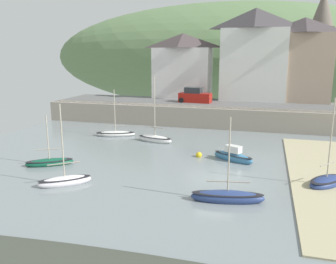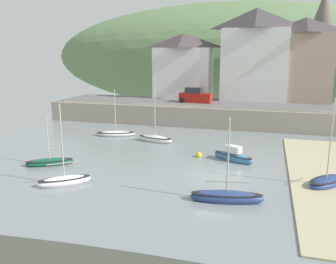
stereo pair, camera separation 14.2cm
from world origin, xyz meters
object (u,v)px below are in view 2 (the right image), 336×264
waterfront_building_left (183,65)px  dinghy_open_wooden (227,197)px  sailboat_nearest_shore (233,156)px  parked_car_near_slipway (195,96)px  motorboat_with_cabin (155,139)px  sailboat_far_left (50,162)px  waterfront_building_centre (255,54)px  church_with_spire (321,44)px  mooring_buoy (199,155)px  sailboat_tall_mast (64,181)px  waterfront_building_right (303,60)px  fishing_boat_green (116,133)px  rowboat_small_beached (326,182)px

waterfront_building_left → dinghy_open_wooden: waterfront_building_left is taller
sailboat_nearest_shore → parked_car_near_slipway: bearing=139.4°
waterfront_building_left → motorboat_with_cabin: bearing=-85.8°
sailboat_far_left → parked_car_near_slipway: (7.21, 21.50, 2.98)m
waterfront_building_centre → church_with_spire: church_with_spire is taller
parked_car_near_slipway → mooring_buoy: bearing=-72.9°
sailboat_tall_mast → waterfront_building_left: bearing=50.4°
sailboat_nearest_shore → motorboat_with_cabin: bearing=179.8°
parked_car_near_slipway → waterfront_building_right: bearing=23.2°
waterfront_building_left → motorboat_with_cabin: waterfront_building_left is taller
sailboat_tall_mast → mooring_buoy: sailboat_tall_mast is taller
waterfront_building_left → fishing_boat_green: 17.11m
waterfront_building_right → dinghy_open_wooden: 30.74m
fishing_boat_green → mooring_buoy: 11.37m
sailboat_nearest_shore → rowboat_small_beached: bearing=-3.9°
waterfront_building_centre → rowboat_small_beached: waterfront_building_centre is taller
church_with_spire → dinghy_open_wooden: (-8.46, -33.19, -9.60)m
waterfront_building_centre → parked_car_near_slipway: waterfront_building_centre is taller
waterfront_building_right → motorboat_with_cabin: waterfront_building_right is taller
waterfront_building_centre → sailboat_tall_mast: (-10.71, -29.42, -8.20)m
waterfront_building_right → sailboat_nearest_shore: bearing=-107.2°
sailboat_tall_mast → motorboat_with_cabin: bearing=42.5°
fishing_boat_green → dinghy_open_wooden: (13.42, -13.88, 0.06)m
sailboat_tall_mast → dinghy_open_wooden: (10.76, 0.23, 0.02)m
waterfront_building_right → sailboat_far_left: (-20.28, -26.00, -7.57)m
waterfront_building_left → waterfront_building_centre: 9.85m
waterfront_building_left → sailboat_far_left: size_ratio=2.17×
waterfront_building_left → sailboat_nearest_shore: waterfront_building_left is taller
fishing_boat_green → mooring_buoy: (10.06, -5.30, -0.07)m
sailboat_tall_mast → rowboat_small_beached: bearing=-22.6°
dinghy_open_wooden → mooring_buoy: dinghy_open_wooden is taller
waterfront_building_centre → mooring_buoy: bearing=-99.1°
waterfront_building_left → sailboat_tall_mast: waterfront_building_left is taller
rowboat_small_beached → sailboat_far_left: rowboat_small_beached is taller
waterfront_building_right → sailboat_nearest_shore: waterfront_building_right is taller
church_with_spire → rowboat_small_beached: church_with_spire is taller
waterfront_building_right → sailboat_tall_mast: bearing=-119.7°
sailboat_far_left → parked_car_near_slipway: 22.87m
church_with_spire → parked_car_near_slipway: size_ratio=3.45×
waterfront_building_centre → sailboat_nearest_shore: waterfront_building_centre is taller
waterfront_building_right → rowboat_small_beached: waterfront_building_right is taller
fishing_boat_green → sailboat_far_left: size_ratio=1.23×
waterfront_building_right → parked_car_near_slipway: waterfront_building_right is taller
waterfront_building_left → sailboat_tall_mast: (-0.98, -29.42, -6.67)m
mooring_buoy → rowboat_small_beached: bearing=-24.5°
church_with_spire → rowboat_small_beached: 30.55m
waterfront_building_left → sailboat_far_left: 27.23m
waterfront_building_left → waterfront_building_centre: waterfront_building_centre is taller
parked_car_near_slipway → mooring_buoy: parked_car_near_slipway is taller
fishing_boat_green → rowboat_small_beached: size_ratio=0.84×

